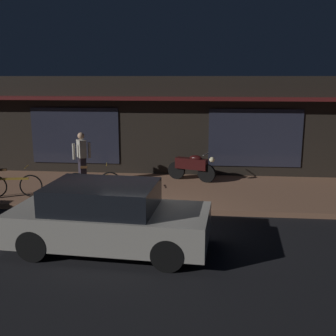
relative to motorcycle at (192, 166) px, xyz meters
name	(u,v)px	position (x,y,z in m)	size (l,w,h in m)	color
ground_plane	(142,227)	(-1.07, -4.13, -0.65)	(60.00, 60.00, 0.00)	black
sidewalk_slab	(157,191)	(-1.07, -1.13, -0.57)	(18.00, 4.00, 0.15)	#8C6047
storefront_building	(167,124)	(-1.07, 2.26, 1.16)	(18.00, 3.30, 3.60)	black
motorcycle	(192,166)	(0.00, 0.00, 0.00)	(1.64, 0.80, 0.97)	black
bicycle_parked	(93,182)	(-2.89, -1.90, -0.14)	(1.63, 0.48, 0.91)	black
bicycle_extra	(13,185)	(-5.10, -2.46, -0.14)	(1.64, 0.45, 0.91)	black
person_photographer	(82,157)	(-3.60, -0.62, 0.38)	(0.56, 0.44, 1.67)	#28232D
parked_car_far	(108,217)	(-1.56, -5.50, 0.06)	(4.21, 2.04, 1.42)	black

